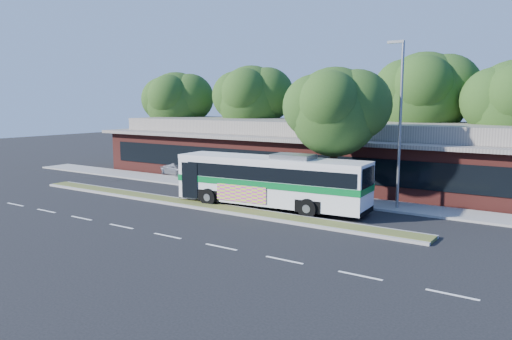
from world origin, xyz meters
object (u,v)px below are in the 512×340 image
object	(u,v)px
transit_bus	(271,178)
sidewalk_tree	(342,110)
lamp_post	(400,120)
sedan	(177,168)

from	to	relation	value
transit_bus	sidewalk_tree	distance (m)	5.49
lamp_post	sidewalk_tree	bearing A→B (deg)	-169.49
transit_bus	sedan	bearing A→B (deg)	149.61
transit_bus	sedan	world-z (taller)	transit_bus
sedan	sidewalk_tree	distance (m)	16.47
transit_bus	sedan	xyz separation A→B (m)	(-12.72, 6.12, -1.11)
sedan	sidewalk_tree	xyz separation A→B (m)	(15.44, -3.10, 4.80)
transit_bus	sedan	size ratio (longest dim) A/B	2.66
sedan	lamp_post	bearing A→B (deg)	-85.00
lamp_post	sedan	xyz separation A→B (m)	(-18.56, 2.52, -4.30)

